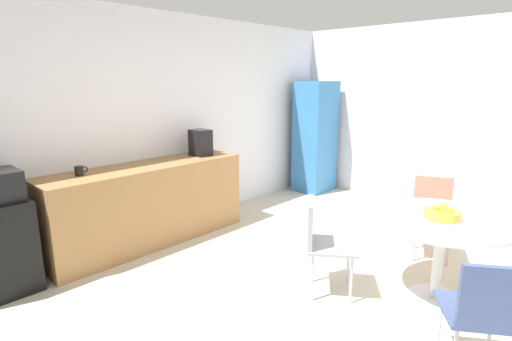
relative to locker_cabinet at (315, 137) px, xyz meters
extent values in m
plane|color=beige|center=(-2.55, -2.55, -0.90)|extent=(6.00, 6.00, 0.00)
cube|color=silver|center=(-2.55, 0.45, 0.40)|extent=(6.00, 0.10, 2.60)
cube|color=silver|center=(0.45, -2.55, 0.40)|extent=(0.10, 6.00, 2.60)
cube|color=#9E7042|center=(-3.08, 0.10, -0.45)|extent=(2.28, 0.60, 0.90)
cube|color=#3372B2|center=(0.00, 0.00, 0.00)|extent=(0.60, 0.50, 1.79)
cylinder|color=silver|center=(-2.11, -2.73, -0.88)|extent=(0.44, 0.44, 0.03)
cylinder|color=silver|center=(-2.11, -2.73, -0.51)|extent=(0.08, 0.08, 0.70)
cylinder|color=white|center=(-2.11, -2.73, -0.18)|extent=(1.09, 1.09, 0.03)
cylinder|color=silver|center=(-1.39, -2.59, -0.68)|extent=(0.02, 0.02, 0.42)
cylinder|color=silver|center=(-1.52, -2.30, -0.68)|extent=(0.02, 0.02, 0.42)
cylinder|color=silver|center=(-1.10, -2.47, -0.68)|extent=(0.02, 0.02, 0.42)
cylinder|color=silver|center=(-1.23, -2.18, -0.68)|extent=(0.02, 0.02, 0.42)
cube|color=#DB7260|center=(-1.31, -2.39, -0.46)|extent=(0.55, 0.55, 0.03)
cube|color=#DB7260|center=(-1.14, -2.31, -0.26)|extent=(0.19, 0.36, 0.38)
cylinder|color=silver|center=(-2.39, -2.06, -0.68)|extent=(0.02, 0.02, 0.42)
cylinder|color=silver|center=(-2.64, -2.24, -0.68)|extent=(0.02, 0.02, 0.42)
cylinder|color=silver|center=(-2.57, -1.80, -0.68)|extent=(0.02, 0.02, 0.42)
cylinder|color=silver|center=(-2.83, -1.98, -0.68)|extent=(0.02, 0.02, 0.42)
cube|color=gray|center=(-2.61, -2.02, -0.46)|extent=(0.59, 0.59, 0.03)
cube|color=gray|center=(-2.72, -1.86, -0.26)|extent=(0.33, 0.25, 0.38)
cylinder|color=silver|center=(-2.78, -2.99, -0.68)|extent=(0.02, 0.02, 0.42)
cylinder|color=silver|center=(-2.61, -3.25, -0.68)|extent=(0.02, 0.02, 0.42)
cube|color=#384772|center=(-2.83, -3.20, -0.46)|extent=(0.58, 0.58, 0.03)
cube|color=#384772|center=(-2.99, -3.31, -0.26)|extent=(0.24, 0.34, 0.38)
cylinder|color=gold|center=(-2.13, -2.73, -0.13)|extent=(0.28, 0.28, 0.07)
sphere|color=yellow|center=(-2.15, -2.76, -0.09)|extent=(0.07, 0.07, 0.07)
sphere|color=#66B233|center=(-2.14, -2.67, -0.09)|extent=(0.07, 0.07, 0.07)
sphere|color=yellow|center=(-2.13, -2.77, -0.09)|extent=(0.07, 0.07, 0.07)
sphere|color=orange|center=(-2.14, -2.75, -0.09)|extent=(0.07, 0.07, 0.07)
sphere|color=yellow|center=(-2.13, -2.73, -0.07)|extent=(0.07, 0.07, 0.07)
cylinder|color=black|center=(-3.79, 0.15, 0.05)|extent=(0.08, 0.08, 0.09)
torus|color=black|center=(-3.73, 0.15, 0.06)|extent=(0.06, 0.01, 0.06)
cube|color=black|center=(-2.30, 0.10, 0.16)|extent=(0.20, 0.24, 0.32)
camera|label=1|loc=(-5.33, -3.69, 0.93)|focal=27.65mm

